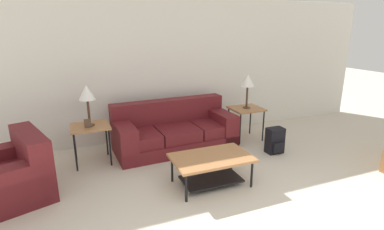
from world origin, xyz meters
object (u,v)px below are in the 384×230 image
at_px(couch, 174,132).
at_px(table_lamp_right, 248,82).
at_px(side_table_left, 90,129).
at_px(coffee_table, 211,164).
at_px(backpack, 275,141).
at_px(side_table_right, 246,111).
at_px(armchair, 10,176).
at_px(table_lamp_left, 87,94).

relative_size(couch, table_lamp_right, 3.35).
bearing_deg(side_table_left, coffee_table, -42.85).
relative_size(table_lamp_right, backpack, 1.44).
relative_size(side_table_left, side_table_right, 1.00).
xyz_separation_m(couch, armchair, (-2.42, -0.76, -0.01)).
bearing_deg(coffee_table, side_table_left, 137.15).
height_order(side_table_right, table_lamp_left, table_lamp_left).
bearing_deg(side_table_right, backpack, -81.51).
distance_m(coffee_table, table_lamp_left, 2.11).
bearing_deg(couch, table_lamp_left, -176.07).
bearing_deg(table_lamp_right, couch, 176.08).
distance_m(armchair, side_table_left, 1.25).
height_order(armchair, side_table_right, armchair).
distance_m(couch, table_lamp_left, 1.61).
relative_size(couch, side_table_right, 3.44).
distance_m(couch, armchair, 2.53).
bearing_deg(side_table_right, table_lamp_right, 45.00).
bearing_deg(backpack, armchair, 178.57).
bearing_deg(side_table_left, armchair, -147.14).
bearing_deg(table_lamp_right, armchair, -170.15).
bearing_deg(couch, side_table_right, -3.92).
bearing_deg(armchair, coffee_table, -15.16).
relative_size(couch, side_table_left, 3.44).
height_order(table_lamp_left, backpack, table_lamp_left).
bearing_deg(armchair, couch, 17.41).
height_order(couch, side_table_right, couch).
distance_m(coffee_table, backpack, 1.58).
bearing_deg(armchair, table_lamp_right, 9.85).
bearing_deg(table_lamp_right, side_table_right, -135.00).
bearing_deg(side_table_right, coffee_table, -135.62).
bearing_deg(table_lamp_right, table_lamp_left, 180.00).
bearing_deg(couch, table_lamp_right, -3.92).
height_order(coffee_table, side_table_right, side_table_right).
bearing_deg(coffee_table, armchair, 164.84).
xyz_separation_m(table_lamp_right, backpack, (0.11, -0.76, -0.90)).
relative_size(coffee_table, table_lamp_left, 1.67).
bearing_deg(table_lamp_left, armchair, -147.14).
bearing_deg(couch, backpack, -29.54).
xyz_separation_m(side_table_right, table_lamp_right, (0.00, 0.00, 0.56)).
xyz_separation_m(side_table_left, table_lamp_right, (2.79, 0.00, 0.56)).
distance_m(couch, coffee_table, 1.42).
relative_size(side_table_left, table_lamp_left, 0.98).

